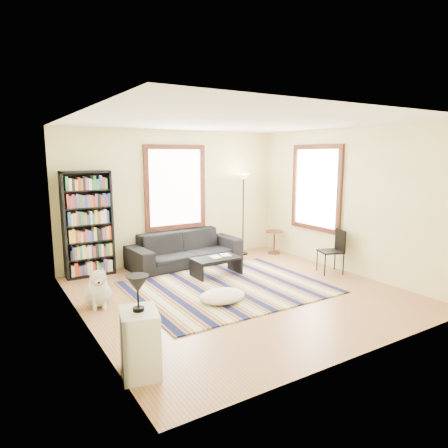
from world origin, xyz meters
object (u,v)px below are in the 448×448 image
sofa (186,248)px  floor_cushion (222,296)px  folding_chair (330,251)px  floor_lamp (243,215)px  side_table (274,242)px  bookshelf (88,224)px  coffee_table (216,267)px  white_cabinet (140,343)px  dog (98,286)px

sofa → floor_cushion: (-0.48, -2.26, -0.25)m
sofa → folding_chair: (2.14, -2.03, 0.08)m
floor_lamp → side_table: (0.66, -0.34, -0.66)m
bookshelf → floor_lamp: bearing=-2.8°
bookshelf → floor_cushion: 3.04m
coffee_table → white_cabinet: bearing=-133.8°
coffee_table → side_table: side_table is taller
coffee_table → side_table: size_ratio=1.67×
floor_lamp → folding_chair: 2.27m
floor_lamp → floor_cushion: bearing=-130.5°
folding_chair → bookshelf: bearing=171.0°
floor_lamp → dog: bearing=-158.0°
coffee_table → dog: 2.35m
sofa → white_cabinet: 4.26m
coffee_table → dog: bearing=-170.9°
bookshelf → floor_lamp: bookshelf is taller
floor_cushion → side_table: side_table is taller
floor_lamp → dog: floor_lamp is taller
floor_lamp → coffee_table: bearing=-141.0°
bookshelf → folding_chair: 4.68m
sofa → floor_lamp: floor_lamp is taller
floor_cushion → floor_lamp: 3.21m
sofa → coffee_table: 1.05m
folding_chair → white_cabinet: size_ratio=1.23×
sofa → bookshelf: 2.03m
sofa → side_table: bearing=-10.4°
floor_lamp → folding_chair: (0.61, -2.13, -0.50)m
sofa → dog: (-2.18, -1.40, -0.04)m
dog → bookshelf: bearing=91.9°
sofa → floor_lamp: (1.53, 0.10, 0.58)m
floor_cushion → dog: size_ratio=1.24×
floor_cushion → white_cabinet: 2.27m
folding_chair → side_table: bearing=109.1°
floor_lamp → folding_chair: floor_lamp is taller
sofa → side_table: (2.19, -0.24, -0.08)m
sofa → floor_lamp: 1.64m
coffee_table → side_table: 2.20m
floor_cushion → folding_chair: bearing=5.0°
sofa → coffee_table: sofa is taller
dog → floor_lamp: bearing=33.4°
floor_lamp → folding_chair: bearing=-74.0°
bookshelf → side_table: bearing=-7.1°
side_table → coffee_table: bearing=-158.9°
floor_cushion → folding_chair: 2.65m
floor_cushion → dog: 1.92m
white_cabinet → dog: bearing=99.8°
coffee_table → floor_cushion: 1.38m
sofa → bookshelf: (-1.90, 0.27, 0.65)m
coffee_table → floor_lamp: (1.39, 1.13, 0.75)m
bookshelf → side_table: size_ratio=3.70×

